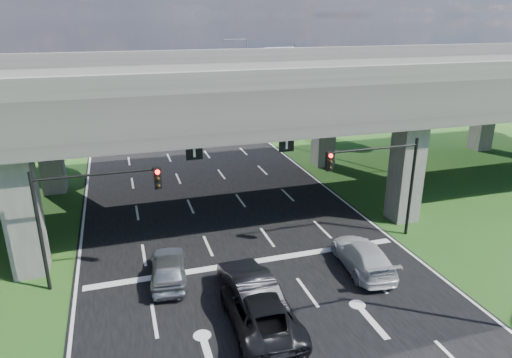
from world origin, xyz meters
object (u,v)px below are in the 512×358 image
car_dark (250,288)px  signal_right (381,172)px  streetlight_beyond (244,71)px  car_silver (169,267)px  signal_left (87,205)px  car_white (363,256)px  car_trailing (261,311)px  streetlight_far (290,89)px

car_dark → signal_right: bearing=-157.7°
signal_right → streetlight_beyond: bearing=86.4°
streetlight_beyond → car_silver: streetlight_beyond is taller
signal_left → streetlight_beyond: size_ratio=0.60×
car_white → car_trailing: bearing=30.5°
streetlight_far → streetlight_beyond: 16.00m
signal_left → car_white: bearing=-11.8°
signal_right → signal_left: size_ratio=1.00×
signal_right → streetlight_far: 20.25m
signal_left → car_dark: (6.73, -4.02, -3.31)m
signal_right → signal_left: bearing=180.0°
streetlight_far → car_trailing: streetlight_far is taller
signal_left → car_trailing: 9.44m
car_silver → streetlight_far: bearing=-117.6°
signal_left → car_silver: (3.45, -0.94, -3.42)m
streetlight_beyond → car_white: size_ratio=1.99×
car_white → signal_right: bearing=-125.1°
streetlight_beyond → car_trailing: bearing=-105.0°
car_dark → streetlight_beyond: bearing=-107.6°
signal_right → streetlight_far: size_ratio=0.60×
car_silver → car_white: car_silver is taller
car_silver → signal_right: bearing=-168.6°
streetlight_far → car_dark: streetlight_far is taller
car_silver → car_white: (9.77, -1.83, -0.01)m
streetlight_beyond → signal_right: bearing=-93.6°
signal_right → signal_left: same height
streetlight_beyond → car_silver: (-14.47, -37.00, -5.08)m
car_dark → streetlight_far: bearing=-116.9°
signal_left → car_dark: 8.51m
streetlight_far → car_silver: 26.00m
streetlight_far → car_silver: streetlight_far is taller
signal_left → car_white: 13.94m
car_silver → car_dark: 4.50m
streetlight_far → car_white: (-4.70, -22.83, -5.09)m
streetlight_far → signal_right: bearing=-96.5°
car_trailing → streetlight_beyond: bearing=-103.1°
streetlight_beyond → car_white: bearing=-96.9°
signal_right → car_dark: size_ratio=1.16×
streetlight_beyond → car_dark: streetlight_beyond is taller
signal_right → streetlight_far: streetlight_far is taller
car_silver → car_dark: (3.27, -3.08, 0.11)m
signal_left → streetlight_far: 26.95m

